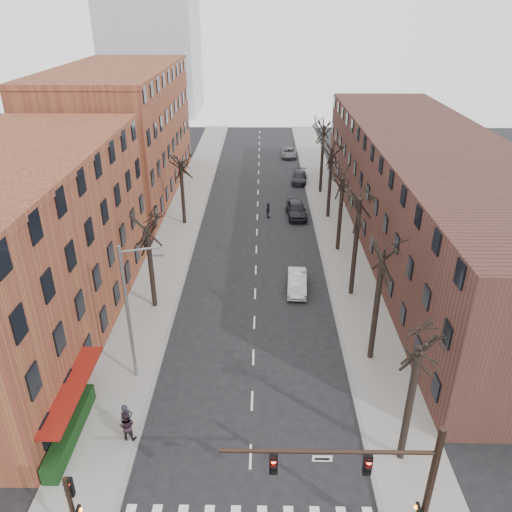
{
  "coord_description": "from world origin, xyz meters",
  "views": [
    {
      "loc": [
        0.52,
        -14.07,
        20.66
      ],
      "look_at": [
        0.09,
        18.78,
        4.0
      ],
      "focal_mm": 35.0,
      "sensor_mm": 36.0,
      "label": 1
    }
  ],
  "objects_px": {
    "silver_sedan": "(297,282)",
    "pedestrian_a": "(127,420)",
    "parked_car_near": "(296,209)",
    "parked_car_mid": "(299,177)"
  },
  "relations": [
    {
      "from": "parked_car_near",
      "to": "parked_car_mid",
      "type": "bearing_deg",
      "value": 81.06
    },
    {
      "from": "silver_sedan",
      "to": "parked_car_mid",
      "type": "distance_m",
      "value": 27.3
    },
    {
      "from": "parked_car_mid",
      "to": "silver_sedan",
      "type": "bearing_deg",
      "value": -88.08
    },
    {
      "from": "parked_car_mid",
      "to": "pedestrian_a",
      "type": "distance_m",
      "value": 44.14
    },
    {
      "from": "silver_sedan",
      "to": "pedestrian_a",
      "type": "xyz_separation_m",
      "value": [
        -9.92,
        -15.28,
        0.38
      ]
    },
    {
      "from": "parked_car_near",
      "to": "parked_car_mid",
      "type": "height_order",
      "value": "parked_car_near"
    },
    {
      "from": "silver_sedan",
      "to": "pedestrian_a",
      "type": "bearing_deg",
      "value": -119.82
    },
    {
      "from": "parked_car_near",
      "to": "pedestrian_a",
      "type": "xyz_separation_m",
      "value": [
        -10.77,
        -30.9,
        0.23
      ]
    },
    {
      "from": "silver_sedan",
      "to": "parked_car_near",
      "type": "bearing_deg",
      "value": 90.03
    },
    {
      "from": "parked_car_mid",
      "to": "pedestrian_a",
      "type": "height_order",
      "value": "pedestrian_a"
    }
  ]
}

